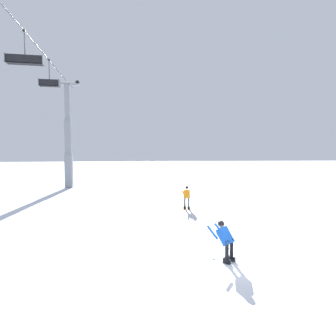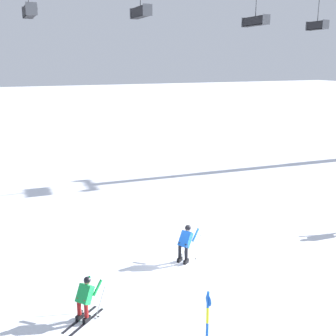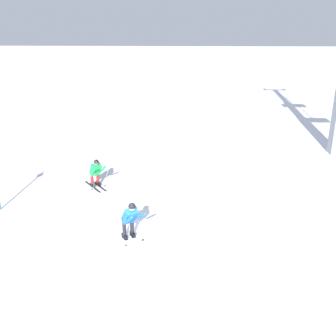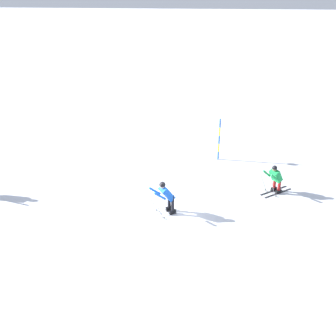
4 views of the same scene
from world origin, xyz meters
name	(u,v)px [view 3 (image 3 of 4)]	position (x,y,z in m)	size (l,w,h in m)	color
ground_plane	(127,246)	(0.00, 0.00, 0.00)	(260.00, 260.00, 0.00)	white
skier_carving_main	(130,218)	(-0.37, 0.08, 0.86)	(1.75, 1.41, 1.64)	white
skier_distant_downhill	(96,171)	(-4.91, -2.11, 0.77)	(1.53, 1.35, 1.48)	black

